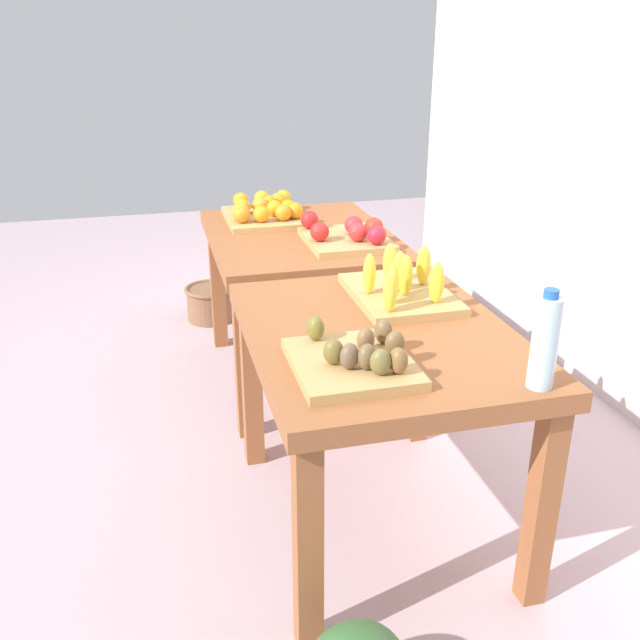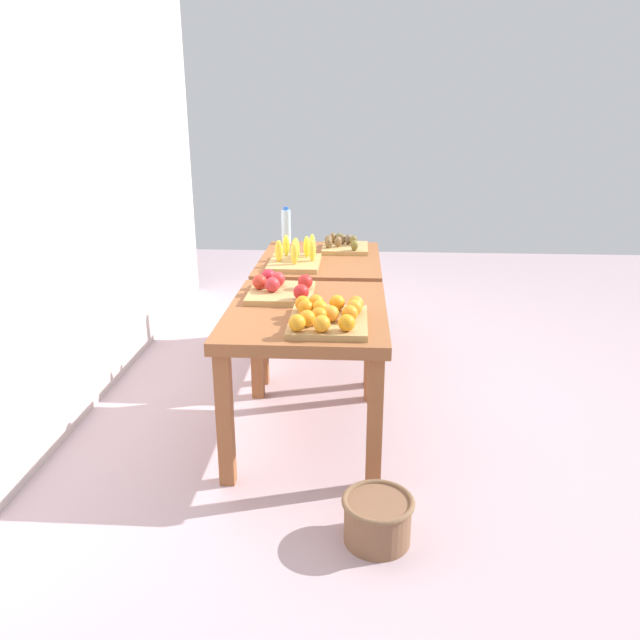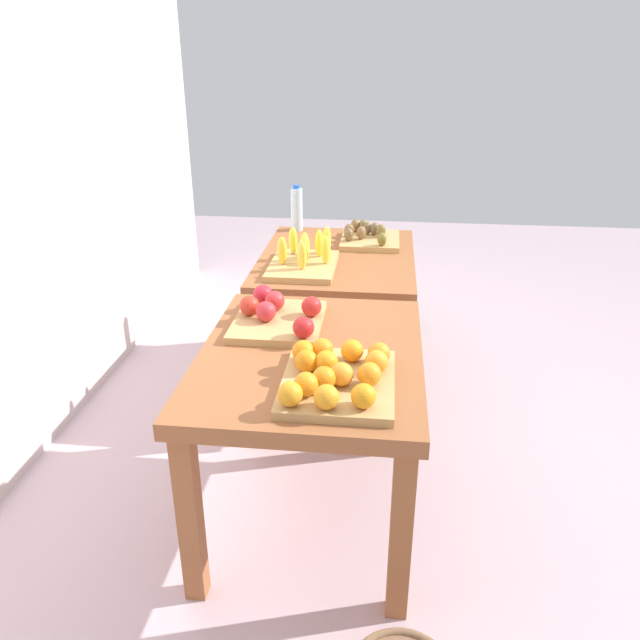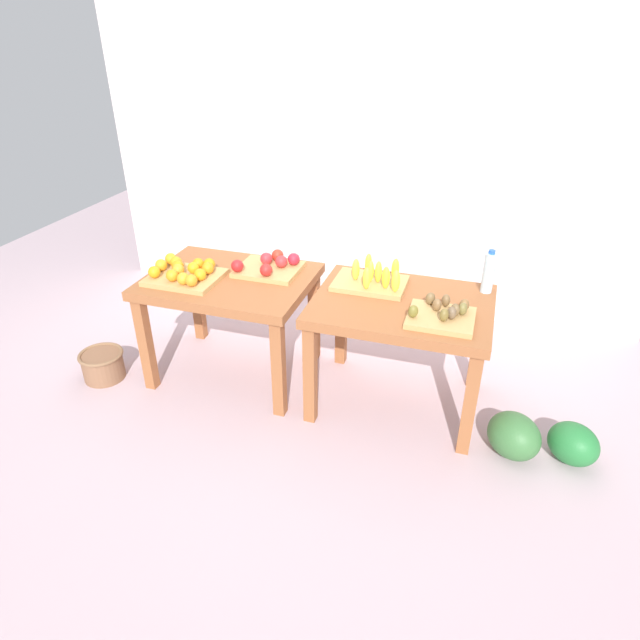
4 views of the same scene
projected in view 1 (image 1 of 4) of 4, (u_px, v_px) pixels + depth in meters
ground_plane at (331, 435)px, 2.95m from camera, size 8.00×8.00×0.00m
display_table_left at (300, 255)px, 3.21m from camera, size 1.04×0.80×0.72m
display_table_right at (379, 359)px, 2.21m from camera, size 1.04×0.80×0.72m
orange_bin at (265, 211)px, 3.35m from camera, size 0.45×0.36×0.11m
apple_bin at (347, 235)px, 3.00m from camera, size 0.41×0.35×0.11m
banana_crate at (400, 288)px, 2.38m from camera, size 0.44×0.32×0.17m
kiwi_bin at (356, 358)px, 1.91m from camera, size 0.36×0.32×0.10m
water_bottle at (545, 342)px, 1.78m from camera, size 0.07×0.07×0.27m
wicker_basket at (211, 302)px, 4.07m from camera, size 0.30×0.30×0.20m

